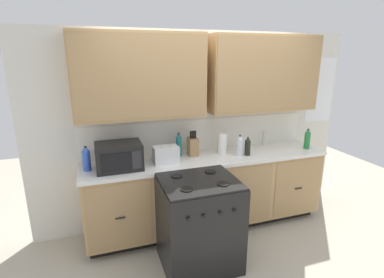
% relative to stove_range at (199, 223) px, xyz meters
% --- Properties ---
extents(ground_plane, '(8.00, 8.00, 0.00)m').
position_rel_stove_range_xyz_m(ground_plane, '(0.35, 0.33, -0.47)').
color(ground_plane, '#B2A893').
extents(wall_unit, '(4.14, 0.40, 2.40)m').
position_rel_stove_range_xyz_m(wall_unit, '(0.35, 0.83, 1.17)').
color(wall_unit, silver).
rests_on(wall_unit, ground_plane).
extents(counter_run, '(2.97, 0.64, 0.93)m').
position_rel_stove_range_xyz_m(counter_run, '(0.35, 0.63, 0.01)').
color(counter_run, black).
rests_on(counter_run, ground_plane).
extents(stove_range, '(0.76, 0.68, 0.95)m').
position_rel_stove_range_xyz_m(stove_range, '(0.00, 0.00, 0.00)').
color(stove_range, black).
rests_on(stove_range, ground_plane).
extents(microwave, '(0.48, 0.37, 0.28)m').
position_rel_stove_range_xyz_m(microwave, '(-0.70, 0.59, 0.60)').
color(microwave, black).
rests_on(microwave, counter_run).
extents(toaster, '(0.28, 0.18, 0.19)m').
position_rel_stove_range_xyz_m(toaster, '(-0.18, 0.60, 0.56)').
color(toaster, white).
rests_on(toaster, counter_run).
extents(knife_block, '(0.11, 0.14, 0.31)m').
position_rel_stove_range_xyz_m(knife_block, '(0.18, 0.74, 0.58)').
color(knife_block, '#9C794E').
rests_on(knife_block, counter_run).
extents(sink_faucet, '(0.02, 0.02, 0.20)m').
position_rel_stove_range_xyz_m(sink_faucet, '(1.23, 0.84, 0.56)').
color(sink_faucet, '#B2B5BA').
rests_on(sink_faucet, counter_run).
extents(paper_towel_roll, '(0.12, 0.12, 0.26)m').
position_rel_stove_range_xyz_m(paper_towel_roll, '(0.56, 0.71, 0.59)').
color(paper_towel_roll, white).
rests_on(paper_towel_roll, counter_run).
extents(bottle_blue, '(0.08, 0.08, 0.27)m').
position_rel_stove_range_xyz_m(bottle_blue, '(-1.03, 0.63, 0.59)').
color(bottle_blue, blue).
rests_on(bottle_blue, counter_run).
extents(bottle_green, '(0.07, 0.07, 0.27)m').
position_rel_stove_range_xyz_m(bottle_green, '(1.69, 0.53, 0.59)').
color(bottle_green, '#237A38').
rests_on(bottle_green, counter_run).
extents(bottle_clear, '(0.07, 0.07, 0.26)m').
position_rel_stove_range_xyz_m(bottle_clear, '(0.72, 0.56, 0.59)').
color(bottle_clear, silver).
rests_on(bottle_clear, counter_run).
extents(bottle_dark, '(0.07, 0.07, 0.23)m').
position_rel_stove_range_xyz_m(bottle_dark, '(0.82, 0.53, 0.58)').
color(bottle_dark, black).
rests_on(bottle_dark, counter_run).
extents(bottle_teal, '(0.07, 0.07, 0.29)m').
position_rel_stove_range_xyz_m(bottle_teal, '(0.02, 0.77, 0.61)').
color(bottle_teal, '#1E707A').
rests_on(bottle_teal, counter_run).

